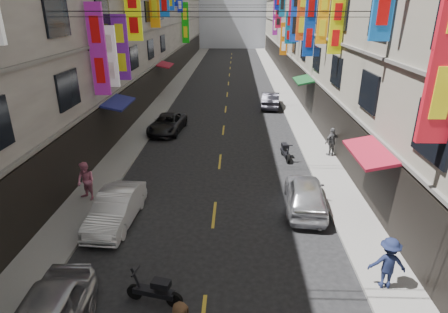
# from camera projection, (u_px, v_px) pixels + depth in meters

# --- Properties ---
(sidewalk_left) EXTENTS (2.00, 90.00, 0.12)m
(sidewalk_left) POSITION_uv_depth(u_px,v_px,m) (169.00, 94.00, 38.67)
(sidewalk_left) COLOR slate
(sidewalk_left) RESTS_ON ground
(sidewalk_right) EXTENTS (2.00, 90.00, 0.12)m
(sidewalk_right) POSITION_uv_depth(u_px,v_px,m) (286.00, 94.00, 38.31)
(sidewalk_right) COLOR slate
(sidewalk_right) RESTS_ON ground
(street_awnings) EXTENTS (13.99, 35.20, 0.41)m
(street_awnings) POSITION_uv_depth(u_px,v_px,m) (200.00, 103.00, 22.59)
(street_awnings) COLOR #13491E
(street_awnings) RESTS_ON ground
(overhead_cables) EXTENTS (14.00, 38.04, 1.24)m
(overhead_cables) POSITION_uv_depth(u_px,v_px,m) (223.00, 0.00, 24.11)
(overhead_cables) COLOR black
(overhead_cables) RESTS_ON ground
(lane_markings) EXTENTS (0.12, 80.20, 0.01)m
(lane_markings) POSITION_uv_depth(u_px,v_px,m) (226.00, 101.00, 35.73)
(lane_markings) COLOR gold
(lane_markings) RESTS_ON ground
(scooter_crossing) EXTENTS (1.78, 0.67, 1.14)m
(scooter_crossing) POSITION_uv_depth(u_px,v_px,m) (155.00, 291.00, 11.24)
(scooter_crossing) COLOR black
(scooter_crossing) RESTS_ON ground
(scooter_far_right) EXTENTS (0.55, 1.80, 1.14)m
(scooter_far_right) POSITION_uv_depth(u_px,v_px,m) (285.00, 152.00, 22.05)
(scooter_far_right) COLOR black
(scooter_far_right) RESTS_ON ground
(car_left_mid) EXTENTS (1.65, 4.21, 1.36)m
(car_left_mid) POSITION_uv_depth(u_px,v_px,m) (116.00, 208.00, 15.36)
(car_left_mid) COLOR silver
(car_left_mid) RESTS_ON ground
(car_left_far) EXTENTS (2.51, 4.66, 1.24)m
(car_left_far) POSITION_uv_depth(u_px,v_px,m) (167.00, 124.00, 26.74)
(car_left_far) COLOR black
(car_left_far) RESTS_ON ground
(car_right_mid) EXTENTS (2.07, 4.39, 1.45)m
(car_right_mid) POSITION_uv_depth(u_px,v_px,m) (305.00, 194.00, 16.48)
(car_right_mid) COLOR silver
(car_right_mid) RESTS_ON ground
(car_right_far) EXTENTS (1.93, 4.34, 1.38)m
(car_right_far) POSITION_uv_depth(u_px,v_px,m) (271.00, 100.00, 33.31)
(car_right_far) COLOR #25242B
(car_right_far) RESTS_ON ground
(pedestrian_lfar) EXTENTS (1.06, 0.96, 1.81)m
(pedestrian_lfar) POSITION_uv_depth(u_px,v_px,m) (86.00, 181.00, 16.97)
(pedestrian_lfar) COLOR #CA6B89
(pedestrian_lfar) RESTS_ON sidewalk_left
(pedestrian_rnear) EXTENTS (1.18, 0.69, 1.75)m
(pedestrian_rnear) POSITION_uv_depth(u_px,v_px,m) (388.00, 263.00, 11.60)
(pedestrian_rnear) COLOR #151C3C
(pedestrian_rnear) RESTS_ON sidewalk_right
(pedestrian_rfar) EXTENTS (1.15, 0.99, 1.71)m
(pedestrian_rfar) POSITION_uv_depth(u_px,v_px,m) (332.00, 142.00, 22.11)
(pedestrian_rfar) COLOR #58595B
(pedestrian_rfar) RESTS_ON sidewalk_right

